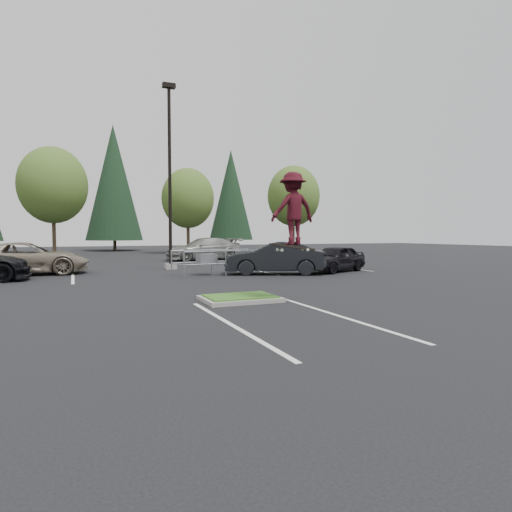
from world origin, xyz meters
name	(u,v)px	position (x,y,z in m)	size (l,w,h in m)	color
ground	(240,301)	(0.00, 0.00, 0.00)	(120.00, 120.00, 0.00)	black
grass_median	(240,298)	(0.00, 0.00, 0.08)	(2.20, 1.60, 0.16)	gray
stall_lines	(156,282)	(-1.35, 6.02, 0.00)	(22.62, 17.60, 0.01)	silver
light_pole	(170,186)	(0.50, 12.00, 4.56)	(0.70, 0.60, 10.12)	gray
decid_b	(53,188)	(-6.01, 30.53, 6.04)	(5.89, 5.89, 9.64)	#38281C
decid_c	(188,200)	(5.99, 29.83, 5.25)	(5.12, 5.12, 8.38)	#38281C
decid_d	(293,198)	(17.99, 30.33, 5.91)	(5.76, 5.76, 9.43)	#38281C
conif_b	(114,183)	(0.00, 40.50, 7.85)	(6.38, 6.38, 14.50)	#38281C
conif_c	(231,195)	(14.00, 39.50, 6.85)	(5.50, 5.50, 12.50)	#38281C
cart_corral	(210,259)	(1.50, 7.92, 0.76)	(4.47, 2.23, 1.21)	#909398
skateboarder	(293,209)	(1.20, -1.00, 2.65)	(1.36, 0.85, 2.20)	black
car_l_tan	(27,259)	(-6.50, 11.50, 0.78)	(2.58, 5.59, 1.55)	gray
car_r_charc	(275,258)	(4.50, 7.00, 0.78)	(1.66, 4.75, 1.56)	black
car_r_black	(335,258)	(8.00, 7.06, 0.69)	(1.62, 4.03, 1.37)	black
car_far_silver	(204,249)	(4.53, 19.18, 0.83)	(2.33, 5.72, 1.66)	gray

